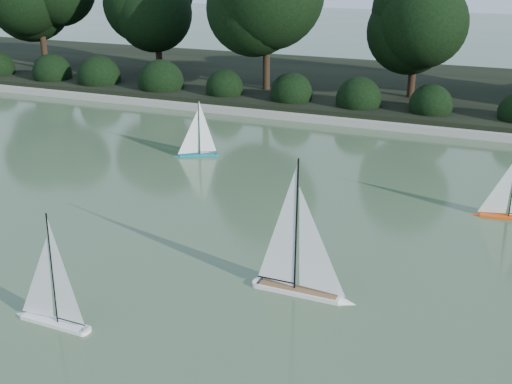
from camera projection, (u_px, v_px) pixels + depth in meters
ground at (175, 300)px, 7.98m from camera, size 80.00×80.00×0.00m
pond_coping at (352, 122)px, 15.74m from camera, size 40.00×0.35×0.18m
far_bank at (385, 88)px, 19.18m from camera, size 40.00×8.00×0.30m
tree_line at (427, 8)px, 16.50m from camera, size 26.31×3.93×4.39m
shrub_hedge at (361, 100)px, 16.39m from camera, size 29.10×1.10×1.10m
sailboat_white_a at (47, 305)px, 7.42m from camera, size 1.09×0.21×1.49m
sailboat_white_b at (307, 274)px, 8.00m from camera, size 1.38×0.25×1.89m
sailboat_orange at (503, 205)px, 10.34m from camera, size 1.01×0.24×1.37m
sailboat_teal at (194, 147)px, 13.38m from camera, size 0.90×0.58×1.32m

